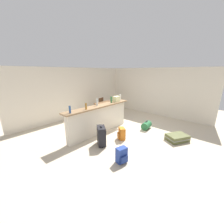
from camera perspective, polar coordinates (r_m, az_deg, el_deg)
ground_plane at (r=5.68m, az=4.38°, el=-8.01°), size 13.00×13.00×0.05m
wall_back at (r=7.50m, az=-14.32°, el=7.72°), size 6.60×0.10×2.50m
wall_right at (r=8.02m, az=16.43°, el=8.10°), size 0.10×6.00×2.50m
partition_half_wall at (r=5.34m, az=-5.09°, el=-3.29°), size 2.80×0.20×1.04m
bar_countertop at (r=5.19m, az=-5.24°, el=2.41°), size 2.96×0.40×0.05m
bottle_blue at (r=4.38m, az=-16.92°, el=0.98°), size 0.06×0.06×0.22m
bottle_amber at (r=4.69m, az=-10.64°, el=2.33°), size 0.06×0.06×0.21m
bottle_clear at (r=5.18m, az=-6.17°, el=4.08°), size 0.06×0.06×0.25m
bottle_green at (r=5.62m, az=-0.26°, el=5.09°), size 0.07×0.07×0.24m
bottle_white at (r=6.06m, az=3.33°, el=5.98°), size 0.07×0.07×0.26m
grocery_bag at (r=5.83m, az=1.83°, el=5.40°), size 0.26×0.18×0.22m
dining_table at (r=7.27m, az=-2.25°, el=3.10°), size 1.10×0.80×0.74m
dining_chair_near_partition at (r=6.88m, az=0.40°, el=1.23°), size 0.42×0.42×0.93m
dining_chair_far_side at (r=7.75m, az=-5.04°, el=2.89°), size 0.48×0.48×0.93m
suitcase_flat_olive at (r=5.38m, az=25.22°, el=-9.48°), size 0.88×0.77×0.22m
suitcase_upright_black at (r=4.53m, az=-4.40°, el=-9.66°), size 0.45×0.50×0.67m
duffel_bag_green at (r=5.99m, az=13.93°, el=-5.31°), size 0.52×0.37×0.34m
backpack_blue at (r=3.82m, az=4.01°, el=-17.30°), size 0.32×0.29×0.42m
backpack_orange at (r=4.96m, az=3.97°, el=-8.90°), size 0.33×0.34×0.42m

